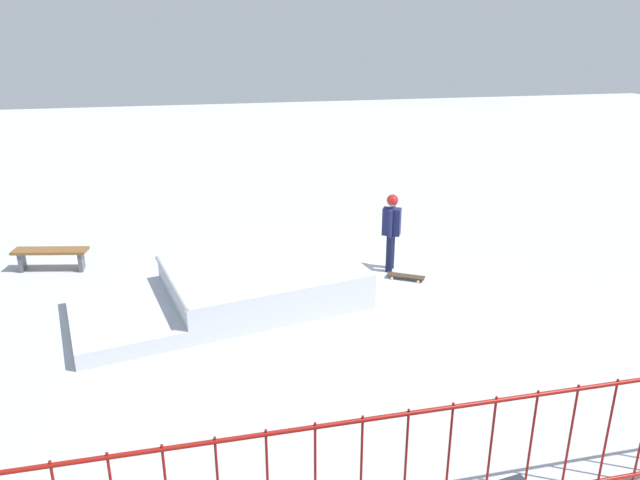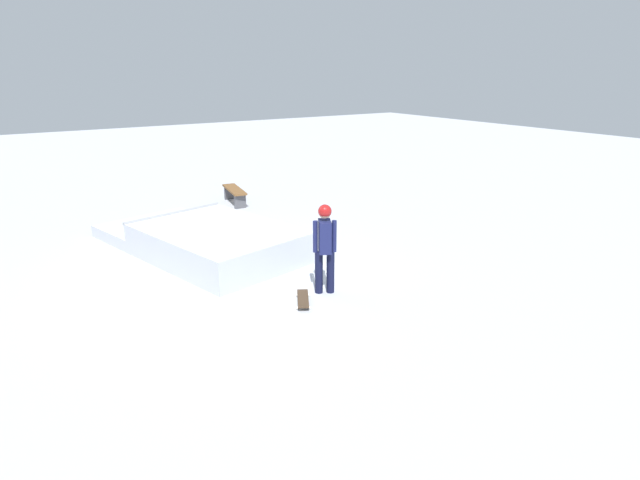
{
  "view_description": "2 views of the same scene",
  "coord_description": "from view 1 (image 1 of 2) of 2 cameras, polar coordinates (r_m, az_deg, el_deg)",
  "views": [
    {
      "loc": [
        2.17,
        10.63,
        5.24
      ],
      "look_at": [
        -0.2,
        -0.98,
        0.9
      ],
      "focal_mm": 34.05,
      "sensor_mm": 36.0,
      "label": 1
    },
    {
      "loc": [
        -9.57,
        3.97,
        4.09
      ],
      "look_at": [
        -1.65,
        -1.23,
        1.0
      ],
      "focal_mm": 29.78,
      "sensor_mm": 36.0,
      "label": 2
    }
  ],
  "objects": [
    {
      "name": "perimeter_fence",
      "position": [
        6.99,
        10.03,
        -20.03
      ],
      "size": [
        10.29,
        0.3,
        1.5
      ],
      "rotation": [
        0.0,
        0.0,
        0.02
      ],
      "color": "maroon",
      "rests_on": "ground"
    },
    {
      "name": "skater",
      "position": [
        13.2,
        6.73,
        1.26
      ],
      "size": [
        0.44,
        0.4,
        1.73
      ],
      "rotation": [
        0.0,
        0.0,
        2.65
      ],
      "color": "black",
      "rests_on": "ground"
    },
    {
      "name": "skateboard",
      "position": [
        13.07,
        8.08,
        -3.38
      ],
      "size": [
        0.79,
        0.57,
        0.09
      ],
      "rotation": [
        0.0,
        0.0,
        2.62
      ],
      "color": "#3F2D1E",
      "rests_on": "ground"
    },
    {
      "name": "park_bench",
      "position": [
        14.58,
        -23.99,
        -1.27
      ],
      "size": [
        1.65,
        0.68,
        0.48
      ],
      "rotation": [
        0.0,
        0.0,
        2.96
      ],
      "color": "brown",
      "rests_on": "ground"
    },
    {
      "name": "ground_plane",
      "position": [
        12.05,
        -0.01,
        -5.67
      ],
      "size": [
        60.0,
        60.0,
        0.0
      ],
      "primitive_type": "plane",
      "color": "#B2B7C1"
    },
    {
      "name": "skate_ramp",
      "position": [
        11.9,
        -7.49,
        -4.51
      ],
      "size": [
        5.85,
        3.75,
        0.74
      ],
      "rotation": [
        0.0,
        0.0,
        0.23
      ],
      "color": "silver",
      "rests_on": "ground"
    }
  ]
}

